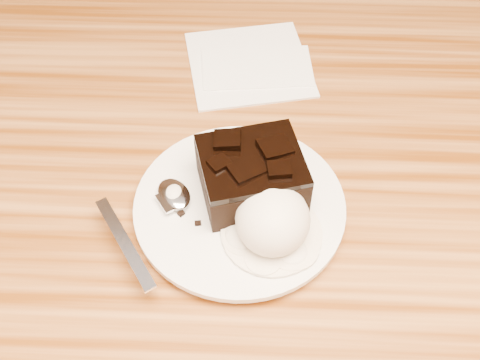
{
  "coord_description": "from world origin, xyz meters",
  "views": [
    {
      "loc": [
        0.01,
        -0.3,
        1.21
      ],
      "look_at": [
        -0.0,
        0.03,
        0.79
      ],
      "focal_mm": 43.26,
      "sensor_mm": 36.0,
      "label": 1
    }
  ],
  "objects_px": {
    "spoon": "(174,195)",
    "brownie": "(251,177)",
    "napkin": "(249,63)",
    "plate": "(240,208)",
    "ice_cream_scoop": "(273,219)"
  },
  "relations": [
    {
      "from": "brownie",
      "to": "napkin",
      "type": "bearing_deg",
      "value": 92.24
    },
    {
      "from": "plate",
      "to": "spoon",
      "type": "height_order",
      "value": "spoon"
    },
    {
      "from": "plate",
      "to": "spoon",
      "type": "relative_size",
      "value": 1.24
    },
    {
      "from": "plate",
      "to": "spoon",
      "type": "xyz_separation_m",
      "value": [
        -0.06,
        0.0,
        0.01
      ]
    },
    {
      "from": "plate",
      "to": "napkin",
      "type": "height_order",
      "value": "plate"
    },
    {
      "from": "plate",
      "to": "spoon",
      "type": "bearing_deg",
      "value": 176.62
    },
    {
      "from": "spoon",
      "to": "napkin",
      "type": "bearing_deg",
      "value": 39.7
    },
    {
      "from": "brownie",
      "to": "napkin",
      "type": "height_order",
      "value": "brownie"
    },
    {
      "from": "spoon",
      "to": "napkin",
      "type": "xyz_separation_m",
      "value": [
        0.07,
        0.22,
        -0.02
      ]
    },
    {
      "from": "plate",
      "to": "napkin",
      "type": "bearing_deg",
      "value": 89.35
    },
    {
      "from": "brownie",
      "to": "napkin",
      "type": "relative_size",
      "value": 0.66
    },
    {
      "from": "spoon",
      "to": "brownie",
      "type": "bearing_deg",
      "value": -24.39
    },
    {
      "from": "spoon",
      "to": "ice_cream_scoop",
      "type": "bearing_deg",
      "value": -55.37
    },
    {
      "from": "brownie",
      "to": "ice_cream_scoop",
      "type": "relative_size",
      "value": 1.3
    },
    {
      "from": "brownie",
      "to": "napkin",
      "type": "distance_m",
      "value": 0.21
    }
  ]
}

